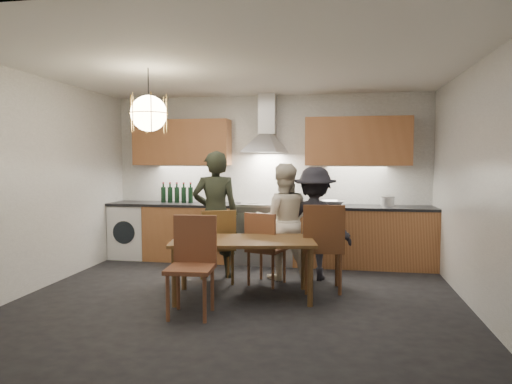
% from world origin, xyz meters
% --- Properties ---
extents(ground, '(5.00, 5.00, 0.00)m').
position_xyz_m(ground, '(0.00, 0.00, 0.00)').
color(ground, black).
rests_on(ground, ground).
extents(room_shell, '(5.02, 4.52, 2.61)m').
position_xyz_m(room_shell, '(0.00, 0.00, 1.71)').
color(room_shell, white).
rests_on(room_shell, ground).
extents(counter_run, '(5.00, 0.62, 0.90)m').
position_xyz_m(counter_run, '(0.02, 1.95, 0.45)').
color(counter_run, '#BB7948').
rests_on(counter_run, ground).
extents(range_stove, '(0.90, 0.60, 0.92)m').
position_xyz_m(range_stove, '(0.00, 1.94, 0.44)').
color(range_stove, silver).
rests_on(range_stove, ground).
extents(wall_fixtures, '(4.30, 0.54, 1.10)m').
position_xyz_m(wall_fixtures, '(0.00, 2.07, 1.87)').
color(wall_fixtures, '#C47E4B').
rests_on(wall_fixtures, ground).
extents(pendant_lamp, '(0.43, 0.43, 0.70)m').
position_xyz_m(pendant_lamp, '(-1.00, -0.10, 2.10)').
color(pendant_lamp, black).
rests_on(pendant_lamp, ground).
extents(dining_table, '(1.72, 1.08, 0.68)m').
position_xyz_m(dining_table, '(0.03, 0.11, 0.60)').
color(dining_table, brown).
rests_on(dining_table, ground).
extents(chair_back_left, '(0.57, 0.57, 0.96)m').
position_xyz_m(chair_back_left, '(-0.41, 0.61, 0.55)').
color(chair_back_left, brown).
rests_on(chair_back_left, ground).
extents(chair_back_mid, '(0.53, 0.53, 0.93)m').
position_xyz_m(chair_back_mid, '(0.18, 0.64, 0.53)').
color(chair_back_mid, brown).
rests_on(chair_back_mid, ground).
extents(chair_back_right, '(0.53, 0.53, 1.06)m').
position_xyz_m(chair_back_right, '(0.92, 0.47, 0.61)').
color(chair_back_right, '#5A331B').
rests_on(chair_back_right, ground).
extents(chair_front, '(0.48, 0.48, 1.00)m').
position_xyz_m(chair_front, '(-0.37, -0.50, 0.58)').
color(chair_front, brown).
rests_on(chair_front, ground).
extents(person_left, '(0.70, 0.55, 1.70)m').
position_xyz_m(person_left, '(-0.53, 0.95, 0.85)').
color(person_left, black).
rests_on(person_left, ground).
extents(person_mid, '(0.85, 0.72, 1.54)m').
position_xyz_m(person_mid, '(0.37, 1.05, 0.77)').
color(person_mid, silver).
rests_on(person_mid, ground).
extents(person_right, '(1.03, 0.68, 1.49)m').
position_xyz_m(person_right, '(0.79, 1.09, 0.75)').
color(person_right, black).
rests_on(person_right, ground).
extents(mixing_bowl, '(0.43, 0.43, 0.08)m').
position_xyz_m(mixing_bowl, '(1.01, 1.92, 0.94)').
color(mixing_bowl, '#BABABE').
rests_on(mixing_bowl, counter_run).
extents(stock_pot, '(0.24, 0.24, 0.14)m').
position_xyz_m(stock_pot, '(1.82, 2.00, 0.97)').
color(stock_pot, silver).
rests_on(stock_pot, counter_run).
extents(wine_bottles, '(0.53, 0.08, 0.32)m').
position_xyz_m(wine_bottles, '(-1.44, 2.00, 1.06)').
color(wine_bottles, black).
rests_on(wine_bottles, counter_run).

